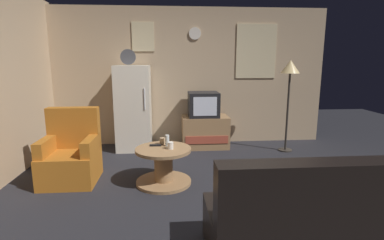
# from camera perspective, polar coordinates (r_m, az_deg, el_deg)

# --- Properties ---
(ground_plane) EXTENTS (12.00, 12.00, 0.00)m
(ground_plane) POSITION_cam_1_polar(r_m,az_deg,el_deg) (3.65, 2.03, -14.48)
(ground_plane) COLOR #232328
(wall_with_art) EXTENTS (5.20, 0.12, 2.54)m
(wall_with_art) POSITION_cam_1_polar(r_m,az_deg,el_deg) (5.73, -0.61, 8.26)
(wall_with_art) COLOR tan
(wall_with_art) RESTS_ON ground_plane
(fridge) EXTENTS (0.60, 0.62, 1.77)m
(fridge) POSITION_cam_1_polar(r_m,az_deg,el_deg) (5.42, -11.09, 2.30)
(fridge) COLOR silver
(fridge) RESTS_ON ground_plane
(tv_stand) EXTENTS (0.84, 0.53, 0.58)m
(tv_stand) POSITION_cam_1_polar(r_m,az_deg,el_deg) (5.52, 2.52, -2.24)
(tv_stand) COLOR #9E754C
(tv_stand) RESTS_ON ground_plane
(crt_tv) EXTENTS (0.54, 0.51, 0.44)m
(crt_tv) POSITION_cam_1_polar(r_m,az_deg,el_deg) (5.42, 2.19, 3.00)
(crt_tv) COLOR black
(crt_tv) RESTS_ON tv_stand
(standing_lamp) EXTENTS (0.32, 0.32, 1.59)m
(standing_lamp) POSITION_cam_1_polar(r_m,az_deg,el_deg) (5.40, 18.19, 8.36)
(standing_lamp) COLOR #332D28
(standing_lamp) RESTS_ON ground_plane
(coffee_table) EXTENTS (0.72, 0.72, 0.48)m
(coffee_table) POSITION_cam_1_polar(r_m,az_deg,el_deg) (3.94, -5.46, -8.71)
(coffee_table) COLOR #9E754C
(coffee_table) RESTS_ON ground_plane
(wine_glass) EXTENTS (0.05, 0.05, 0.15)m
(wine_glass) POSITION_cam_1_polar(r_m,az_deg,el_deg) (3.94, -4.76, -3.93)
(wine_glass) COLOR silver
(wine_glass) RESTS_ON coffee_table
(mug_ceramic_white) EXTENTS (0.08, 0.08, 0.09)m
(mug_ceramic_white) POSITION_cam_1_polar(r_m,az_deg,el_deg) (3.82, -4.14, -4.88)
(mug_ceramic_white) COLOR silver
(mug_ceramic_white) RESTS_ON coffee_table
(mug_ceramic_tan) EXTENTS (0.08, 0.08, 0.09)m
(mug_ceramic_tan) POSITION_cam_1_polar(r_m,az_deg,el_deg) (4.03, -5.67, -4.02)
(mug_ceramic_tan) COLOR tan
(mug_ceramic_tan) RESTS_ON coffee_table
(remote_control) EXTENTS (0.15, 0.05, 0.02)m
(remote_control) POSITION_cam_1_polar(r_m,az_deg,el_deg) (3.97, -6.99, -4.80)
(remote_control) COLOR black
(remote_control) RESTS_ON coffee_table
(armchair) EXTENTS (0.68, 0.68, 0.96)m
(armchair) POSITION_cam_1_polar(r_m,az_deg,el_deg) (4.31, -22.07, -6.38)
(armchair) COLOR #B2661E
(armchair) RESTS_ON ground_plane
(couch) EXTENTS (1.70, 0.80, 0.92)m
(couch) POSITION_cam_1_polar(r_m,az_deg,el_deg) (2.68, 22.69, -17.99)
(couch) COLOR black
(couch) RESTS_ON ground_plane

